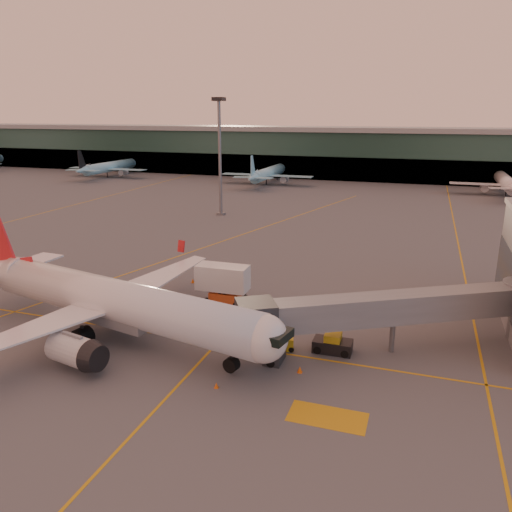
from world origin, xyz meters
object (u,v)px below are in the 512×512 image
(main_airplane, at_px, (109,301))
(gpu_cart, at_px, (283,344))
(catering_truck, at_px, (223,282))
(pushback_tug, at_px, (333,344))

(main_airplane, height_order, gpu_cart, main_airplane)
(main_airplane, distance_m, catering_truck, 14.64)
(gpu_cart, relative_size, pushback_tug, 0.64)
(pushback_tug, bearing_deg, main_airplane, -170.03)
(main_airplane, bearing_deg, gpu_cart, 21.80)
(pushback_tug, bearing_deg, gpu_cart, -167.86)
(main_airplane, relative_size, catering_truck, 6.52)
(main_airplane, bearing_deg, catering_truck, 71.43)
(catering_truck, bearing_deg, gpu_cart, -44.06)
(main_airplane, xyz_separation_m, catering_truck, (7.37, 12.58, -1.30))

